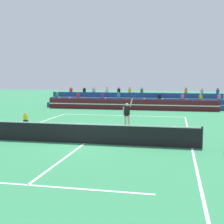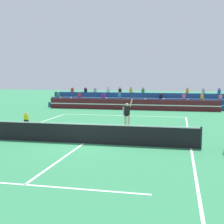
{
  "view_description": "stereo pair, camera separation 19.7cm",
  "coord_description": "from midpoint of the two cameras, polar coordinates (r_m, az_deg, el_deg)",
  "views": [
    {
      "loc": [
        4.65,
        -15.48,
        3.53
      ],
      "look_at": [
        0.43,
        5.13,
        1.1
      ],
      "focal_mm": 50.0,
      "sensor_mm": 36.0,
      "label": 1
    },
    {
      "loc": [
        4.84,
        -15.43,
        3.53
      ],
      "look_at": [
        0.43,
        5.13,
        1.1
      ],
      "focal_mm": 50.0,
      "sensor_mm": 36.0,
      "label": 2
    }
  ],
  "objects": [
    {
      "name": "ground_plane",
      "position": [
        16.55,
        -4.88,
        -5.75
      ],
      "size": [
        120.0,
        120.0,
        0.0
      ],
      "primitive_type": "plane",
      "color": "#2D7A4C"
    },
    {
      "name": "court_lines",
      "position": [
        16.55,
        -4.88,
        -5.74
      ],
      "size": [
        11.1,
        23.9,
        0.01
      ],
      "color": "white",
      "rests_on": "ground"
    },
    {
      "name": "tennis_net",
      "position": [
        16.44,
        -4.9,
        -3.9
      ],
      "size": [
        12.0,
        0.1,
        1.1
      ],
      "color": "black",
      "rests_on": "ground"
    },
    {
      "name": "sponsor_banner_wall",
      "position": [
        32.81,
        3.73,
        1.36
      ],
      "size": [
        18.0,
        0.26,
        1.1
      ],
      "color": "#51191E",
      "rests_on": "ground"
    },
    {
      "name": "bleacher_stand",
      "position": [
        35.3,
        4.33,
        1.89
      ],
      "size": [
        19.42,
        2.85,
        2.28
      ],
      "color": "navy",
      "rests_on": "ground"
    },
    {
      "name": "ball_kid_courtside",
      "position": [
        24.25,
        -15.2,
        -1.22
      ],
      "size": [
        0.3,
        0.36,
        0.84
      ],
      "color": "black",
      "rests_on": "ground"
    },
    {
      "name": "tennis_player",
      "position": [
        21.1,
        3.05,
        -0.34
      ],
      "size": [
        0.85,
        0.48,
        2.5
      ],
      "color": "beige",
      "rests_on": "ground"
    },
    {
      "name": "tennis_ball",
      "position": [
        20.18,
        7.65,
        -3.44
      ],
      "size": [
        0.07,
        0.07,
        0.07
      ],
      "primitive_type": "sphere",
      "color": "#C6DB33",
      "rests_on": "ground"
    }
  ]
}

